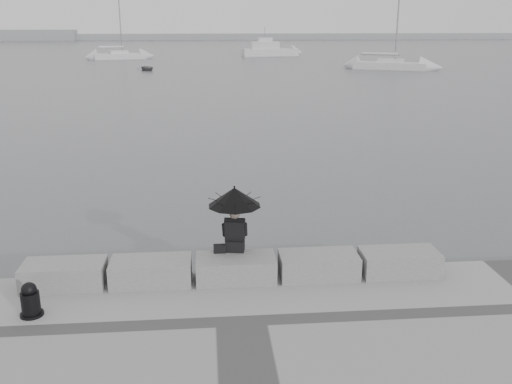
{
  "coord_description": "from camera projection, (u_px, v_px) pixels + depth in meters",
  "views": [
    {
      "loc": [
        -0.52,
        -11.04,
        5.6
      ],
      "look_at": [
        0.71,
        3.0,
        1.31
      ],
      "focal_mm": 40.0,
      "sensor_mm": 36.0,
      "label": 1
    }
  ],
  "objects": [
    {
      "name": "stone_block_centre",
      "position": [
        236.0,
        268.0,
        11.55
      ],
      "size": [
        1.6,
        0.8,
        0.5
      ],
      "primitive_type": "cube",
      "color": "slate",
      "rests_on": "promenade"
    },
    {
      "name": "distant_landmass",
      "position": [
        177.0,
        36.0,
        158.5
      ],
      "size": [
        180.0,
        8.0,
        2.8
      ],
      "color": "gray",
      "rests_on": "ground"
    },
    {
      "name": "stone_block_far_right",
      "position": [
        399.0,
        262.0,
        11.83
      ],
      "size": [
        1.6,
        0.8,
        0.5
      ],
      "primitive_type": "cube",
      "color": "slate",
      "rests_on": "promenade"
    },
    {
      "name": "sailboat_right",
      "position": [
        390.0,
        65.0,
        65.78
      ],
      "size": [
        8.45,
        5.82,
        12.9
      ],
      "rotation": [
        0.0,
        0.0,
        -0.46
      ],
      "color": "silver",
      "rests_on": "ground"
    },
    {
      "name": "mooring_bollard",
      "position": [
        31.0,
        302.0,
        10.13
      ],
      "size": [
        0.41,
        0.41,
        0.65
      ],
      "color": "black",
      "rests_on": "promenade"
    },
    {
      "name": "stone_block_left",
      "position": [
        151.0,
        272.0,
        11.41
      ],
      "size": [
        1.6,
        0.8,
        0.5
      ],
      "primitive_type": "cube",
      "color": "slate",
      "rests_on": "promenade"
    },
    {
      "name": "bag",
      "position": [
        220.0,
        249.0,
        11.69
      ],
      "size": [
        0.25,
        0.15,
        0.16
      ],
      "primitive_type": "cube",
      "color": "black",
      "rests_on": "stone_block_centre"
    },
    {
      "name": "stone_block_right",
      "position": [
        319.0,
        265.0,
        11.69
      ],
      "size": [
        1.6,
        0.8,
        0.5
      ],
      "primitive_type": "cube",
      "color": "slate",
      "rests_on": "promenade"
    },
    {
      "name": "ground",
      "position": [
        235.0,
        292.0,
        12.2
      ],
      "size": [
        360.0,
        360.0,
        0.0
      ],
      "primitive_type": "plane",
      "color": "#4F5255",
      "rests_on": "ground"
    },
    {
      "name": "dinghy",
      "position": [
        147.0,
        68.0,
        64.7
      ],
      "size": [
        3.09,
        2.16,
        0.48
      ],
      "primitive_type": "imported",
      "rotation": [
        0.0,
        0.0,
        0.37
      ],
      "color": "slate",
      "rests_on": "ground"
    },
    {
      "name": "motor_cruiser",
      "position": [
        270.0,
        50.0,
        89.43
      ],
      "size": [
        8.85,
        3.62,
        4.5
      ],
      "rotation": [
        0.0,
        0.0,
        0.1
      ],
      "color": "silver",
      "rests_on": "ground"
    },
    {
      "name": "stone_block_far_left",
      "position": [
        64.0,
        275.0,
        11.26
      ],
      "size": [
        1.6,
        0.8,
        0.5
      ],
      "primitive_type": "cube",
      "color": "slate",
      "rests_on": "promenade"
    },
    {
      "name": "seated_person",
      "position": [
        235.0,
        205.0,
        11.54
      ],
      "size": [
        1.09,
        1.09,
        1.39
      ],
      "rotation": [
        0.0,
        0.0,
        -0.18
      ],
      "color": "black",
      "rests_on": "stone_block_centre"
    },
    {
      "name": "sailboat_left",
      "position": [
        119.0,
        55.0,
        82.49
      ],
      "size": [
        7.57,
        4.33,
        12.9
      ],
      "rotation": [
        0.0,
        0.0,
        0.29
      ],
      "color": "silver",
      "rests_on": "ground"
    }
  ]
}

